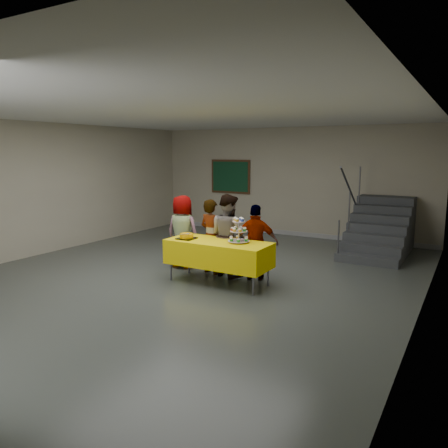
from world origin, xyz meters
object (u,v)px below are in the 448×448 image
object	(u,v)px
bear_cake	(187,236)
schoolchild_a	(183,232)
cupcake_stand	(239,232)
bake_table	(218,253)
schoolchild_b	(211,237)
staircase	(380,231)
noticeboard	(230,177)
schoolchild_d	(256,243)
schoolchild_c	(228,235)

from	to	relation	value
bear_cake	schoolchild_a	size ratio (longest dim) A/B	0.24
cupcake_stand	bear_cake	size ratio (longest dim) A/B	1.24
bake_table	schoolchild_b	distance (m)	0.70
staircase	noticeboard	size ratio (longest dim) A/B	1.85
staircase	noticeboard	xyz separation A→B (m)	(-4.53, 0.84, 1.11)
bear_cake	schoolchild_b	bearing A→B (deg)	76.74
noticeboard	staircase	bearing A→B (deg)	-10.46
bake_table	schoolchild_b	xyz separation A→B (m)	(-0.46, 0.50, 0.17)
bake_table	staircase	bearing A→B (deg)	63.90
schoolchild_b	schoolchild_d	distance (m)	0.95
bake_table	cupcake_stand	xyz separation A→B (m)	(0.37, 0.08, 0.39)
bear_cake	schoolchild_c	xyz separation A→B (m)	(0.52, 0.62, -0.05)
schoolchild_d	staircase	bearing A→B (deg)	-130.77
bake_table	schoolchild_d	bearing A→B (deg)	47.76
bear_cake	staircase	bearing A→B (deg)	58.12
staircase	schoolchild_b	bearing A→B (deg)	-124.52
bake_table	schoolchild_b	size ratio (longest dim) A/B	1.30
schoolchild_a	schoolchild_b	bearing A→B (deg)	169.48
schoolchild_a	noticeboard	xyz separation A→B (m)	(-1.32, 4.34, 0.86)
schoolchild_b	schoolchild_a	bearing A→B (deg)	7.30
schoolchild_b	bake_table	bearing A→B (deg)	147.11
bear_cake	schoolchild_c	bearing A→B (deg)	49.88
schoolchild_a	staircase	bearing A→B (deg)	-135.87
schoolchild_d	noticeboard	bearing A→B (deg)	-73.33
schoolchild_a	schoolchild_d	size ratio (longest dim) A/B	1.06
schoolchild_b	staircase	xyz separation A→B (m)	(2.47, 3.59, -0.23)
schoolchild_c	schoolchild_d	world-z (taller)	schoolchild_c
schoolchild_b	staircase	distance (m)	4.37
schoolchild_b	noticeboard	world-z (taller)	noticeboard
schoolchild_d	schoolchild_c	bearing A→B (deg)	-15.55
bear_cake	staircase	size ratio (longest dim) A/B	0.15
schoolchild_a	schoolchild_b	xyz separation A→B (m)	(0.74, -0.09, -0.01)
schoolchild_c	staircase	xyz separation A→B (m)	(2.09, 3.59, -0.29)
schoolchild_a	schoolchild_c	xyz separation A→B (m)	(1.12, -0.09, 0.05)
bear_cake	schoolchild_a	xyz separation A→B (m)	(-0.59, 0.71, -0.09)
schoolchild_d	schoolchild_a	bearing A→B (deg)	-19.85
bake_table	schoolchild_c	size ratio (longest dim) A/B	1.20
bear_cake	schoolchild_a	world-z (taller)	schoolchild_a
bake_table	bear_cake	xyz separation A→B (m)	(-0.61, -0.11, 0.27)
bear_cake	staircase	distance (m)	4.96
schoolchild_a	schoolchild_c	bearing A→B (deg)	172.24
schoolchild_c	noticeboard	bearing A→B (deg)	-37.96
bake_table	staircase	size ratio (longest dim) A/B	0.78
bear_cake	schoolchild_a	bearing A→B (deg)	130.13
schoolchild_a	bake_table	bearing A→B (deg)	150.26
schoolchild_d	staircase	xyz separation A→B (m)	(1.52, 3.57, -0.21)
bake_table	schoolchild_a	distance (m)	1.35
bear_cake	schoolchild_d	distance (m)	1.27
staircase	bake_table	bearing A→B (deg)	-116.10
cupcake_stand	schoolchild_d	xyz separation A→B (m)	(0.12, 0.45, -0.25)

